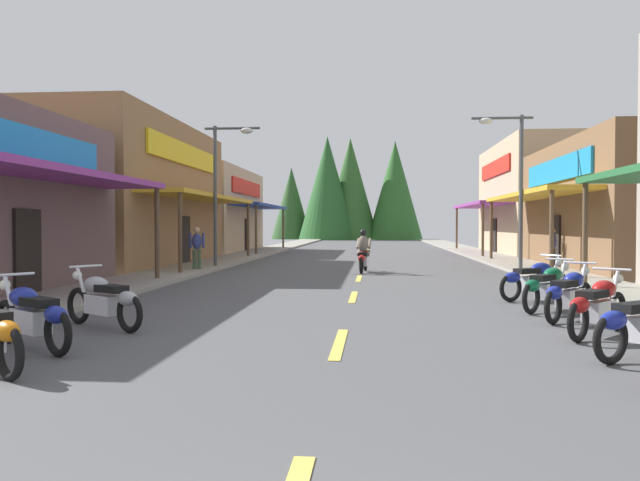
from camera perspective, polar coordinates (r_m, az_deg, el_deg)
The scene contains 19 objects.
ground at distance 29.01m, azimuth 3.93°, elevation -2.10°, with size 10.72×84.96×0.10m, color #4C4C4F.
sidewalk_left at distance 29.83m, azimuth -8.65°, elevation -1.80°, with size 2.27×84.96×0.12m, color gray.
sidewalk_right at distance 29.60m, azimuth 16.61°, elevation -1.87°, with size 2.27×84.96×0.12m, color gray.
centerline_dashes at distance 32.67m, azimuth 4.05°, elevation -1.60°, with size 0.16×61.00×0.01m.
storefront_left_middle at distance 29.50m, azimuth -20.11°, elevation 3.88°, with size 10.52×13.22×6.08m.
storefront_left_far at distance 41.66m, azimuth -12.12°, elevation 2.60°, with size 10.03×11.96×5.21m.
storefront_right_far at distance 40.12m, azimuth 20.76°, elevation 3.50°, with size 9.44×12.15×6.49m.
streetlamp_left at distance 25.40m, azimuth -8.57°, elevation 5.89°, with size 2.18×0.30×5.61m.
streetlamp_right at distance 24.12m, azimuth 16.73°, elevation 6.18°, with size 2.18×0.30×5.68m.
motorcycle_parked_right_2 at distance 10.80m, azimuth 23.61°, elevation -5.32°, with size 1.46×1.70×1.04m.
motorcycle_parked_right_3 at distance 12.44m, azimuth 21.39°, elevation -4.42°, with size 1.37×1.77×1.04m.
motorcycle_parked_right_4 at distance 13.63m, azimuth 19.72°, elevation -3.90°, with size 1.44×1.71×1.04m.
motorcycle_parked_right_5 at distance 15.41m, azimuth 18.59°, elevation -3.28°, with size 1.85×1.26×1.04m.
motorcycle_parked_left_1 at distance 9.71m, azimuth -24.40°, elevation -6.07°, with size 1.81×1.31×1.04m.
motorcycle_parked_left_2 at distance 11.26m, azimuth -18.78°, elevation -5.00°, with size 1.84×1.27×1.04m.
rider_cruising_lead at distance 23.08m, azimuth 3.90°, elevation -1.25°, with size 0.61×2.14×1.57m.
pedestrian_by_shop at distance 25.81m, azimuth 20.09°, elevation -0.42°, with size 0.40×0.51×1.62m.
pedestrian_browsing at distance 23.57m, azimuth -10.97°, elevation -0.49°, with size 0.57×0.27×1.65m.
treeline_backdrop at distance 74.09m, azimuth 2.27°, elevation 4.37°, with size 17.87×8.76×11.84m.
Camera 1 is at (0.52, -1.46, 1.74)m, focal length 35.77 mm.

